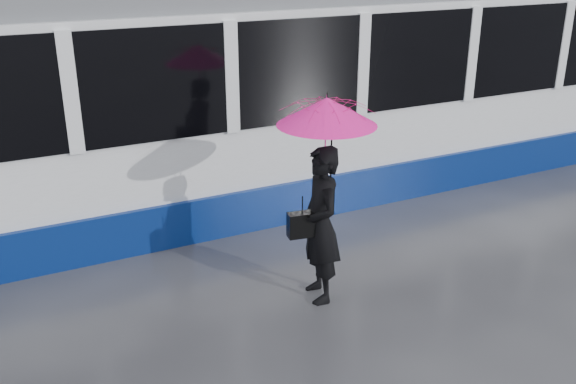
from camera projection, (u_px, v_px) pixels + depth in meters
ground at (284, 271)px, 8.02m from camera, size 90.00×90.00×0.00m
rails at (213, 202)px, 10.09m from camera, size 34.00×1.51×0.02m
tram at (98, 113)px, 8.82m from camera, size 26.00×2.56×3.35m
woman at (320, 225)px, 7.11m from camera, size 0.54×0.73×1.81m
umbrella at (327, 131)px, 6.74m from camera, size 1.23×1.23×1.22m
handbag at (302, 224)px, 7.02m from camera, size 0.34×0.19×0.46m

